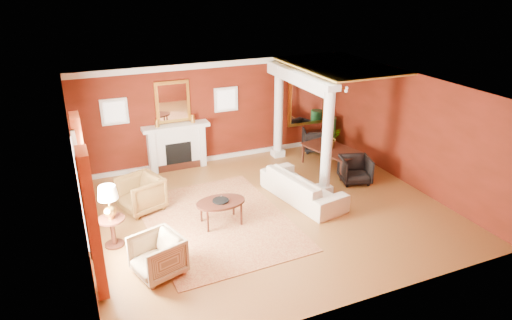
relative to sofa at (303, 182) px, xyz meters
name	(u,v)px	position (x,y,z in m)	size (l,w,h in m)	color
ground	(268,211)	(-1.02, -0.21, -0.46)	(8.00, 8.00, 0.00)	brown
room_shell	(269,129)	(-1.02, -0.21, 1.56)	(8.04, 7.04, 2.92)	#61180D
fireplace	(177,146)	(-2.32, 3.10, 0.19)	(1.85, 0.42, 1.29)	silver
overmantel_mirror	(173,102)	(-2.32, 3.24, 1.44)	(0.95, 0.07, 1.15)	#EBBF45
flank_window_left	(114,112)	(-3.87, 3.25, 1.34)	(0.70, 0.07, 0.70)	silver
flank_window_right	(226,99)	(-0.77, 3.25, 1.34)	(0.70, 0.07, 0.70)	silver
left_window	(87,198)	(-4.92, -0.81, 0.96)	(0.21, 2.55, 2.60)	white
column_front	(327,140)	(0.68, 0.09, 0.97)	(0.36, 0.36, 2.80)	silver
column_back	(279,111)	(0.68, 2.79, 0.97)	(0.36, 0.36, 2.80)	silver
header_beam	(298,78)	(0.68, 1.69, 2.16)	(0.30, 3.20, 0.32)	silver
amber_ceiling	(339,66)	(1.83, 1.54, 2.41)	(2.30, 3.40, 0.04)	gold
dining_mirror	(307,98)	(1.88, 3.24, 1.09)	(1.30, 0.07, 1.70)	#EBBF45
chandelier	(338,88)	(1.88, 1.59, 1.79)	(0.60, 0.62, 0.75)	gold
crown_trim	(217,64)	(-1.02, 3.25, 2.36)	(8.00, 0.08, 0.16)	silver
base_trim	(220,157)	(-1.02, 3.25, -0.40)	(8.00, 0.08, 0.12)	silver
rug	(217,222)	(-2.28, -0.23, -0.45)	(3.01, 4.01, 0.02)	maroon
sofa	(303,182)	(0.00, 0.00, 0.00)	(2.35, 0.69, 0.92)	beige
armchair_leopard	(140,192)	(-3.73, 1.01, 0.00)	(0.89, 0.83, 0.91)	black
armchair_stripe	(157,254)	(-3.89, -1.58, -0.04)	(0.83, 0.77, 0.85)	tan
coffee_table	(221,203)	(-2.22, -0.33, 0.05)	(1.10, 1.10, 0.55)	black
coffee_book	(220,196)	(-2.23, -0.31, 0.21)	(0.18, 0.02, 0.24)	black
side_table	(110,207)	(-4.52, -0.29, 0.42)	(0.54, 0.54, 1.34)	black
dining_table	(333,152)	(1.71, 1.36, 0.02)	(1.71, 0.60, 0.95)	black
dining_chair_near	(355,169)	(1.75, 0.31, -0.07)	(0.75, 0.70, 0.77)	black
dining_chair_far	(315,139)	(1.94, 2.74, -0.08)	(0.74, 0.69, 0.76)	black
green_urn	(329,136)	(2.48, 2.79, -0.06)	(0.42, 0.42, 1.01)	#164522
potted_plant	(331,128)	(1.64, 1.44, 0.72)	(0.53, 0.59, 0.46)	#26591E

